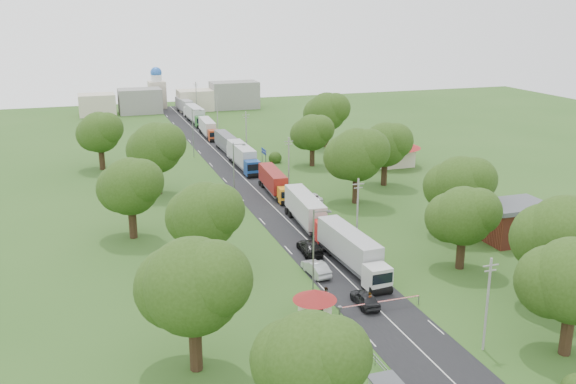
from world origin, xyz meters
name	(u,v)px	position (x,y,z in m)	size (l,w,h in m)	color
ground	(299,232)	(0.00, 0.00, 0.00)	(260.00, 260.00, 0.00)	#2A501A
road	(259,193)	(0.00, 20.00, 0.00)	(8.00, 200.00, 0.04)	black
boom_barrier	(368,305)	(-1.36, -25.00, 0.89)	(9.22, 0.35, 1.18)	slate
guard_booth	(315,301)	(-7.20, -25.00, 2.16)	(4.40, 4.40, 3.45)	beige
guard_rail	(379,369)	(-5.00, -35.00, 0.00)	(0.10, 17.00, 1.70)	slate
info_sign	(264,154)	(5.20, 35.00, 3.00)	(0.12, 3.10, 4.10)	slate
pole_0	(487,303)	(5.50, -35.00, 4.68)	(1.60, 0.24, 9.00)	gray
pole_1	(357,211)	(5.50, -7.00, 4.68)	(1.60, 0.24, 9.00)	gray
pole_2	(289,162)	(5.50, 21.00, 4.68)	(1.60, 0.24, 9.00)	gray
pole_3	(246,132)	(5.50, 49.00, 4.68)	(1.60, 0.24, 9.00)	gray
pole_4	(217,112)	(5.50, 77.00, 4.68)	(1.60, 0.24, 9.00)	gray
pole_5	(196,97)	(5.50, 105.00, 4.68)	(1.60, 0.24, 9.00)	gray
lamp_0	(315,249)	(-5.35, -20.00, 5.55)	(2.03, 0.22, 10.00)	slate
lamp_1	(235,171)	(-5.35, 15.00, 5.55)	(2.03, 0.22, 10.00)	slate
lamp_2	(194,130)	(-5.35, 50.00, 5.55)	(2.03, 0.22, 10.00)	slate
tree_0	(573,280)	(11.99, -37.84, 7.22)	(8.80, 8.80, 11.07)	#382616
tree_1	(564,235)	(17.99, -29.83, 7.85)	(9.60, 9.60, 12.05)	#382616
tree_2	(463,216)	(13.99, -17.86, 6.60)	(8.00, 8.00, 10.10)	#382616
tree_3	(460,184)	(19.99, -7.84, 7.22)	(8.80, 8.80, 11.07)	#382616
tree_4	(356,155)	(12.99, 10.17, 7.85)	(9.60, 9.60, 12.05)	#382616
tree_5	(385,144)	(21.99, 18.16, 7.22)	(8.80, 8.80, 11.07)	#382616
tree_6	(312,132)	(14.99, 35.14, 6.60)	(8.00, 8.00, 10.10)	#382616
tree_7	(327,112)	(23.99, 50.17, 7.85)	(9.60, 9.60, 12.05)	#382616
tree_8	(310,359)	(-14.01, -41.86, 6.60)	(8.00, 8.00, 10.10)	#382616
tree_9	(192,285)	(-20.01, -29.83, 7.85)	(9.60, 9.60, 12.05)	#382616
tree_10	(205,215)	(-15.01, -9.84, 7.22)	(8.80, 8.80, 11.07)	#382616
tree_11	(130,186)	(-22.01, 5.16, 7.22)	(8.80, 8.80, 11.07)	#382616
tree_12	(156,148)	(-16.01, 25.17, 7.85)	(9.60, 9.60, 12.05)	#382616
tree_13	(100,132)	(-24.01, 45.16, 7.22)	(8.80, 8.80, 11.07)	#382616
house_brick	(514,221)	(26.00, -12.00, 2.65)	(8.60, 6.60, 5.20)	maroon
house_cream	(394,148)	(30.00, 30.00, 3.64)	(10.08, 10.08, 5.80)	beige
distant_town	(177,99)	(0.68, 110.00, 3.49)	(52.00, 8.00, 8.00)	gray
church	(157,90)	(-4.00, 118.00, 5.39)	(5.00, 5.00, 12.30)	beige
truck_0	(352,250)	(1.75, -13.98, 2.30)	(3.21, 15.67, 4.33)	silver
truck_1	(308,211)	(1.85, 1.76, 2.29)	(3.45, 15.62, 4.31)	red
truck_2	(274,182)	(2.32, 18.97, 2.03)	(3.04, 13.86, 3.83)	orange
truck_3	(243,157)	(1.73, 37.48, 2.29)	(2.73, 15.54, 4.31)	navy
truck_4	(227,143)	(1.96, 52.10, 2.00)	(2.46, 13.64, 3.78)	silver
truck_5	(208,128)	(1.60, 69.71, 2.07)	(2.84, 14.11, 3.90)	#AF3C1B
truck_6	(196,115)	(2.08, 88.10, 2.30)	(3.02, 15.66, 4.34)	#296D2A
truck_7	(185,106)	(2.04, 105.08, 2.18)	(3.33, 14.86, 4.10)	silver
car_lane_front	(365,299)	(-1.00, -23.50, 0.79)	(1.87, 4.65, 1.58)	black
car_lane_mid	(316,268)	(-3.00, -14.37, 0.82)	(1.74, 4.99, 1.64)	#A3A5AB
car_lane_rear	(310,247)	(-1.37, -7.93, 0.83)	(2.33, 5.73, 1.66)	black
car_verge_near	(312,197)	(6.77, 12.85, 0.68)	(2.25, 4.88, 1.36)	white
car_verge_far	(267,167)	(5.50, 33.96, 0.72)	(1.70, 4.22, 1.44)	slate
pedestrian_near	(370,301)	(-0.88, -24.50, 0.95)	(0.69, 0.45, 1.90)	gray
pedestrian_booth	(326,296)	(-4.80, -22.00, 0.97)	(0.95, 0.74, 1.95)	gray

